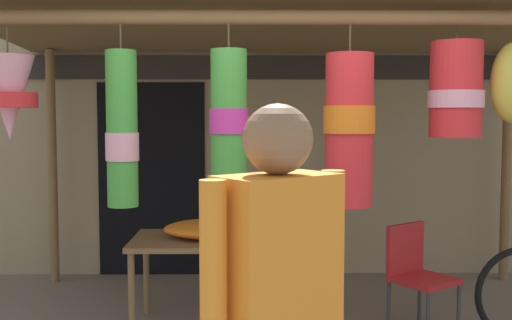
% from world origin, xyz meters
% --- Properties ---
extents(shop_facade, '(12.42, 0.29, 3.47)m').
position_xyz_m(shop_facade, '(-0.01, 2.34, 1.73)').
color(shop_facade, '#9E8966').
rests_on(shop_facade, ground_plane).
extents(market_stall_canopy, '(5.03, 2.55, 2.55)m').
position_xyz_m(market_stall_canopy, '(0.17, 0.67, 2.21)').
color(market_stall_canopy, brown).
rests_on(market_stall_canopy, ground_plane).
extents(display_table, '(1.12, 0.77, 0.71)m').
position_xyz_m(display_table, '(-0.58, 0.58, 0.63)').
color(display_table, brown).
rests_on(display_table, ground_plane).
extents(flower_heap_on_table, '(0.82, 0.57, 0.14)m').
position_xyz_m(flower_heap_on_table, '(-0.47, 0.58, 0.78)').
color(flower_heap_on_table, orange).
rests_on(flower_heap_on_table, display_table).
extents(folding_chair, '(0.56, 0.56, 0.84)m').
position_xyz_m(folding_chair, '(1.03, 0.37, 0.50)').
color(folding_chair, '#AD1E1E').
rests_on(folding_chair, ground_plane).
extents(vendor_in_orange, '(0.49, 0.42, 1.71)m').
position_xyz_m(vendor_in_orange, '(-0.14, -2.21, 1.01)').
color(vendor_in_orange, '#B23347').
rests_on(vendor_in_orange, ground_plane).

